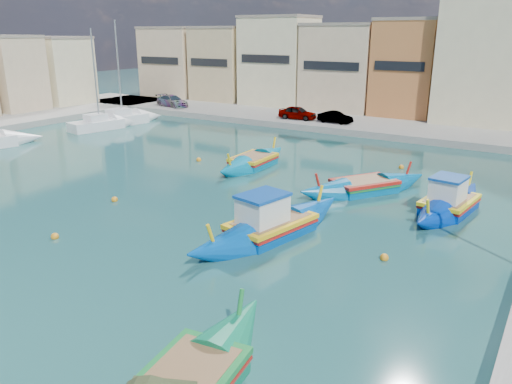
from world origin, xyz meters
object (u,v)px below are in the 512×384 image
Objects in this scene: church_block at (504,38)px; luzzu_turquoise_cabin at (270,227)px; yacht_midnorth at (111,124)px; yacht_mid at (0,141)px; luzzu_green at (253,162)px; luzzu_blue_cabin at (449,205)px; luzzu_cyan_mid at (364,187)px; yacht_north at (134,118)px.

church_block is 1.82× the size of luzzu_turquoise_cabin.
yacht_mid is (-1.37, -10.63, 0.00)m from yacht_midnorth.
yacht_midnorth is 10.72m from yacht_mid.
church_block is at bearing 33.26° from yacht_midnorth.
yacht_mid is (-21.13, -5.76, 0.12)m from luzzu_green.
luzzu_blue_cabin is at bearing -12.03° from yacht_midnorth.
yacht_mid is (-34.75, -3.52, 0.03)m from luzzu_blue_cabin.
luzzu_green is at bearing -114.56° from church_block.
luzzu_turquoise_cabin is 1.21× the size of luzzu_cyan_mid.
luzzu_blue_cabin is (1.97, -27.72, -8.04)m from church_block.
luzzu_cyan_mid is 0.86× the size of yacht_midnorth.
luzzu_blue_cabin is at bearing -85.94° from church_block.
church_block is 2.22× the size of luzzu_cyan_mid.
luzzu_green is 0.84× the size of yacht_midnorth.
luzzu_cyan_mid is (-4.95, 0.83, -0.09)m from luzzu_blue_cabin.
yacht_midnorth is (-28.43, 6.28, 0.12)m from luzzu_cyan_mid.
luzzu_green is at bearing -13.85° from yacht_midnorth.
yacht_north is at bearing 162.79° from luzzu_blue_cabin.
luzzu_blue_cabin is 13.80m from luzzu_green.
yacht_north reaches higher than yacht_mid.
luzzu_turquoise_cabin is 9.96m from luzzu_blue_cabin.
luzzu_blue_cabin reaches higher than luzzu_green.
yacht_mid reaches higher than luzzu_blue_cabin.
luzzu_turquoise_cabin is 12.44m from luzzu_green.
church_block is at bearing 43.62° from yacht_mid.
yacht_north is (-19.99, 8.17, 0.15)m from luzzu_green.
luzzu_cyan_mid is 1.02× the size of luzzu_green.
yacht_midnorth reaches higher than luzzu_blue_cabin.
luzzu_green is (-13.61, 2.24, -0.09)m from luzzu_blue_cabin.
yacht_north is at bearing 146.41° from luzzu_turquoise_cabin.
yacht_midnorth is (-33.38, 7.11, 0.03)m from luzzu_blue_cabin.
luzzu_green is at bearing 126.42° from luzzu_turquoise_cabin.
yacht_north is 1.07× the size of yacht_mid.
yacht_north is 1.08× the size of yacht_midnorth.
yacht_mid reaches higher than yacht_midnorth.
yacht_north reaches higher than yacht_midnorth.
luzzu_blue_cabin is 0.81× the size of yacht_north.
luzzu_green is 21.59m from yacht_north.
luzzu_green is 21.90m from yacht_mid.
luzzu_turquoise_cabin is at bearing -53.58° from luzzu_green.
luzzu_cyan_mid is at bearing 8.31° from yacht_mid.
church_block reaches higher than yacht_mid.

